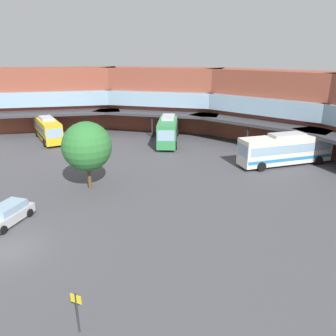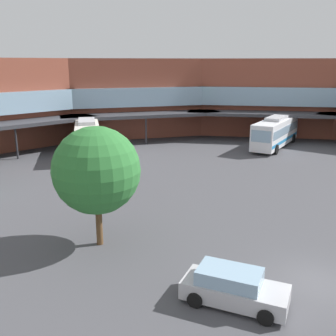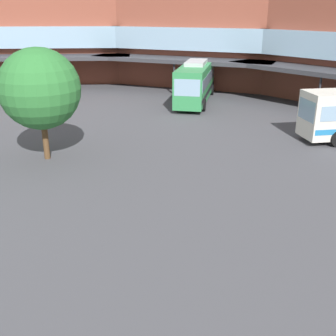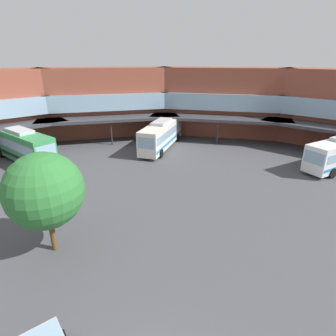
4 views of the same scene
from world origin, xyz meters
TOP-DOWN VIEW (x-y plane):
  - ground_plane at (0.00, 0.00)m, footprint 129.48×129.48m
  - station_building at (0.00, 28.23)m, footprint 86.43×40.07m
  - bus_0 at (20.30, 23.07)m, footprint 11.05×7.65m
  - bus_3 at (-0.41, 30.72)m, footprint 5.97×11.74m
  - parked_car at (-4.32, 0.75)m, footprint 4.07×4.61m
  - plaza_tree at (-7.21, 8.89)m, footprint 4.75×4.75m

SIDE VIEW (x-z plane):
  - ground_plane at x=0.00m, z-range 0.00..0.00m
  - parked_car at x=-4.32m, z-range -0.03..1.50m
  - bus_0 at x=20.30m, z-range 0.02..3.68m
  - bus_3 at x=-0.41m, z-range 0.02..3.87m
  - plaza_tree at x=-7.21m, z-range 0.96..7.64m
  - station_building at x=0.00m, z-range 0.02..10.38m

